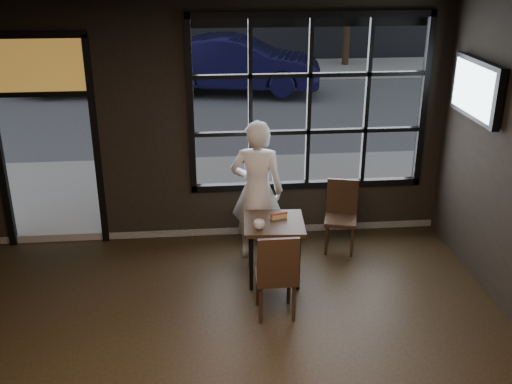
{
  "coord_description": "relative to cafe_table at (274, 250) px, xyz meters",
  "views": [
    {
      "loc": [
        -0.17,
        -3.86,
        3.65
      ],
      "look_at": [
        0.4,
        2.2,
        1.15
      ],
      "focal_mm": 42.0,
      "sensor_mm": 36.0,
      "label": 1
    }
  ],
  "objects": [
    {
      "name": "ceiling",
      "position": [
        -0.62,
        -2.3,
        2.84
      ],
      "size": [
        6.0,
        7.0,
        0.02
      ],
      "primitive_type": "cube",
      "color": "black",
      "rests_on": "ground"
    },
    {
      "name": "cup",
      "position": [
        -0.19,
        -0.17,
        0.41
      ],
      "size": [
        0.16,
        0.16,
        0.1
      ],
      "primitive_type": "imported",
      "rotation": [
        0.0,
        0.0,
        -0.38
      ],
      "color": "silver",
      "rests_on": "cafe_table"
    },
    {
      "name": "maroon_car",
      "position": [
        -3.34,
        9.99,
        0.51
      ],
      "size": [
        4.75,
        2.27,
        1.57
      ],
      "primitive_type": "imported",
      "rotation": [
        0.0,
        0.0,
        1.48
      ],
      "color": "#50161F",
      "rests_on": "street_asphalt"
    },
    {
      "name": "hotdog",
      "position": [
        0.07,
        0.09,
        0.39
      ],
      "size": [
        0.21,
        0.13,
        0.06
      ],
      "primitive_type": null,
      "rotation": [
        0.0,
        0.0,
        0.26
      ],
      "color": "tan",
      "rests_on": "cafe_table"
    },
    {
      "name": "cafe_table",
      "position": [
        0.0,
        0.0,
        0.0
      ],
      "size": [
        0.73,
        0.73,
        0.74
      ],
      "primitive_type": "cube",
      "rotation": [
        0.0,
        0.0,
        -0.07
      ],
      "color": "black",
      "rests_on": "floor"
    },
    {
      "name": "street_asphalt",
      "position": [
        -0.62,
        21.7,
        -0.39
      ],
      "size": [
        60.0,
        41.0,
        0.04
      ],
      "primitive_type": "cube",
      "color": "#545456",
      "rests_on": "ground"
    },
    {
      "name": "chair_near",
      "position": [
        -0.07,
        -0.73,
        0.12
      ],
      "size": [
        0.43,
        0.43,
        0.99
      ],
      "primitive_type": "cube",
      "rotation": [
        0.0,
        0.0,
        3.15
      ],
      "color": "black",
      "rests_on": "floor"
    },
    {
      "name": "tv",
      "position": [
        2.31,
        0.25,
        1.79
      ],
      "size": [
        0.13,
        1.14,
        0.67
      ],
      "primitive_type": "cube",
      "color": "black",
      "rests_on": "wall_right"
    },
    {
      "name": "man",
      "position": [
        -0.14,
        0.57,
        0.52
      ],
      "size": [
        0.72,
        0.55,
        1.78
      ],
      "primitive_type": "imported",
      "rotation": [
        0.0,
        0.0,
        2.94
      ],
      "color": "silver",
      "rests_on": "floor"
    },
    {
      "name": "window_frame",
      "position": [
        0.58,
        1.2,
        1.43
      ],
      "size": [
        3.06,
        0.12,
        2.28
      ],
      "primitive_type": "cube",
      "color": "black",
      "rests_on": "ground"
    },
    {
      "name": "navy_car",
      "position": [
        0.19,
        9.57,
        0.45
      ],
      "size": [
        4.56,
        2.37,
        1.43
      ],
      "primitive_type": "imported",
      "rotation": [
        0.0,
        0.0,
        1.37
      ],
      "color": "black",
      "rests_on": "street_asphalt"
    },
    {
      "name": "chair_window",
      "position": [
        0.93,
        0.62,
        0.09
      ],
      "size": [
        0.49,
        0.49,
        0.91
      ],
      "primitive_type": "cube",
      "rotation": [
        0.0,
        0.0,
        -0.27
      ],
      "color": "black",
      "rests_on": "floor"
    },
    {
      "name": "stained_transom",
      "position": [
        -2.72,
        1.2,
        1.98
      ],
      "size": [
        1.2,
        0.06,
        0.7
      ],
      "primitive_type": "cube",
      "color": "orange",
      "rests_on": "ground"
    }
  ]
}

